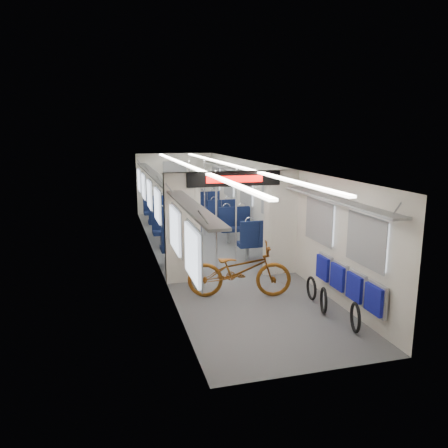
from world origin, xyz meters
name	(u,v)px	position (x,y,z in m)	size (l,w,h in m)	color
carriage	(213,197)	(0.00, -0.27, 1.50)	(12.00, 12.02, 2.31)	#515456
bicycle	(239,270)	(-0.19, -3.13, 0.52)	(0.69, 1.98, 1.04)	brown
flip_bench	(347,282)	(1.35, -4.40, 0.58)	(0.12, 2.11, 0.52)	gray
bike_hoop_a	(355,319)	(1.12, -5.08, 0.22)	(0.49, 0.49, 0.05)	black
bike_hoop_b	(324,302)	(0.99, -4.28, 0.21)	(0.47, 0.47, 0.05)	black
bike_hoop_c	(311,289)	(1.06, -3.65, 0.20)	(0.45, 0.45, 0.05)	black
seat_bay_near_left	(175,233)	(-0.93, 0.10, 0.56)	(0.94, 2.19, 1.14)	#0D173B
seat_bay_near_right	(245,230)	(0.93, 0.00, 0.55)	(0.93, 2.15, 1.12)	#0D173B
seat_bay_far_left	(160,213)	(-0.93, 3.22, 0.53)	(0.89, 1.97, 1.07)	#0D173B
seat_bay_far_right	(214,208)	(0.94, 3.50, 0.54)	(0.91, 2.09, 1.10)	#0D173B
stanchion_near_left	(216,223)	(-0.28, -1.68, 1.15)	(0.04, 0.04, 2.30)	silver
stanchion_near_right	(236,218)	(0.30, -1.25, 1.15)	(0.04, 0.04, 2.30)	silver
stanchion_far_left	(190,200)	(-0.23, 1.68, 1.15)	(0.04, 0.04, 2.30)	silver
stanchion_far_right	(205,198)	(0.27, 1.94, 1.15)	(0.04, 0.04, 2.30)	silver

